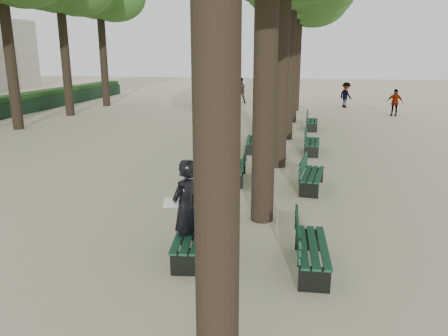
# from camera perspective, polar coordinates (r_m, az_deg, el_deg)

# --- Properties ---
(ground) EXTENTS (120.00, 120.00, 0.00)m
(ground) POSITION_cam_1_polar(r_m,az_deg,el_deg) (7.93, -8.71, -13.77)
(ground) COLOR beige
(ground) RESTS_ON ground
(bench_left_0) EXTENTS (0.81, 1.86, 0.92)m
(bench_left_0) POSITION_cam_1_polar(r_m,az_deg,el_deg) (8.46, -4.38, -9.67)
(bench_left_0) COLOR black
(bench_left_0) RESTS_ON ground
(bench_left_1) EXTENTS (0.74, 1.85, 0.92)m
(bench_left_1) POSITION_cam_1_polar(r_m,az_deg,el_deg) (13.17, 1.51, -0.55)
(bench_left_1) COLOR black
(bench_left_1) RESTS_ON ground
(bench_left_2) EXTENTS (0.76, 1.85, 0.92)m
(bench_left_2) POSITION_cam_1_polar(r_m,az_deg,el_deg) (17.28, 3.89, 3.16)
(bench_left_2) COLOR black
(bench_left_2) RESTS_ON ground
(bench_left_3) EXTENTS (0.67, 1.83, 0.92)m
(bench_left_3) POSITION_cam_1_polar(r_m,az_deg,el_deg) (21.94, 5.48, 5.64)
(bench_left_3) COLOR black
(bench_left_3) RESTS_ON ground
(bench_right_0) EXTENTS (0.69, 1.83, 0.92)m
(bench_right_0) POSITION_cam_1_polar(r_m,az_deg,el_deg) (8.09, 11.38, -11.13)
(bench_right_0) COLOR black
(bench_right_0) RESTS_ON ground
(bench_right_1) EXTENTS (0.74, 1.85, 0.92)m
(bench_right_1) POSITION_cam_1_polar(r_m,az_deg,el_deg) (12.61, 11.41, -1.56)
(bench_right_1) COLOR black
(bench_right_1) RESTS_ON ground
(bench_right_2) EXTENTS (0.61, 1.81, 0.92)m
(bench_right_2) POSITION_cam_1_polar(r_m,az_deg,el_deg) (17.15, 11.43, 2.80)
(bench_right_2) COLOR black
(bench_right_2) RESTS_ON ground
(bench_right_3) EXTENTS (0.60, 1.81, 0.92)m
(bench_right_3) POSITION_cam_1_polar(r_m,az_deg,el_deg) (22.42, 11.44, 5.61)
(bench_right_3) COLOR black
(bench_right_3) RESTS_ON ground
(man_with_map) EXTENTS (0.75, 0.84, 1.89)m
(man_with_map) POSITION_cam_1_polar(r_m,az_deg,el_deg) (8.23, -5.04, -5.31)
(man_with_map) COLOR black
(man_with_map) RESTS_ON ground
(pedestrian_e) EXTENTS (0.45, 1.54, 1.64)m
(pedestrian_e) POSITION_cam_1_polar(r_m,az_deg,el_deg) (32.57, -2.73, 9.68)
(pedestrian_e) COLOR #262628
(pedestrian_e) RESTS_ON ground
(pedestrian_a) EXTENTS (1.01, 0.68, 1.93)m
(pedestrian_a) POSITION_cam_1_polar(r_m,az_deg,el_deg) (33.68, 2.12, 10.11)
(pedestrian_a) COLOR #262628
(pedestrian_a) RESTS_ON ground
(pedestrian_c) EXTENTS (1.01, 0.61, 1.63)m
(pedestrian_c) POSITION_cam_1_polar(r_m,az_deg,el_deg) (28.71, 21.39, 7.97)
(pedestrian_c) COLOR #262628
(pedestrian_c) RESTS_ON ground
(pedestrian_b) EXTENTS (0.93, 1.13, 1.75)m
(pedestrian_b) POSITION_cam_1_polar(r_m,az_deg,el_deg) (32.02, 15.63, 9.17)
(pedestrian_b) COLOR #262628
(pedestrian_b) RESTS_ON ground
(pedestrian_d) EXTENTS (0.84, 0.62, 1.58)m
(pedestrian_d) POSITION_cam_1_polar(r_m,az_deg,el_deg) (35.24, 1.15, 10.04)
(pedestrian_d) COLOR #262628
(pedestrian_d) RESTS_ON ground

